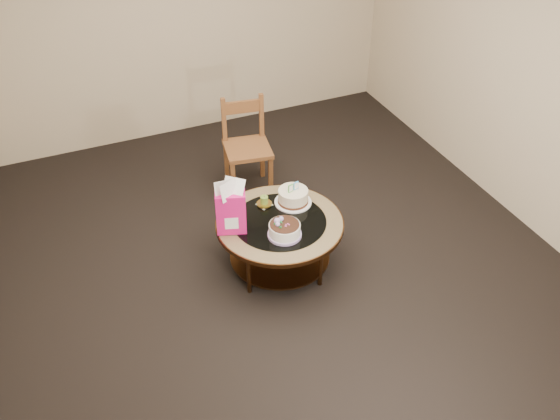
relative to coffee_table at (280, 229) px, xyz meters
name	(u,v)px	position (x,y,z in m)	size (l,w,h in m)	color
ground	(280,264)	(0.00, 0.00, -0.38)	(5.00, 5.00, 0.00)	black
room_walls	(280,97)	(0.00, 0.00, 1.16)	(4.52, 5.02, 2.61)	#B9A78C
coffee_table	(280,229)	(0.00, 0.00, 0.00)	(1.02, 1.02, 0.46)	#502F17
decorated_cake	(284,230)	(-0.04, -0.18, 0.13)	(0.26, 0.26, 0.15)	#A489C2
cream_cake	(293,197)	(0.20, 0.18, 0.14)	(0.30, 0.30, 0.19)	white
gift_bag	(231,207)	(-0.38, 0.04, 0.30)	(0.25, 0.21, 0.45)	#D7145E
pillar_candle	(264,202)	(-0.03, 0.24, 0.11)	(0.13, 0.13, 0.09)	#D5B958
dining_chair	(247,146)	(0.17, 1.17, 0.08)	(0.48, 0.48, 0.90)	brown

